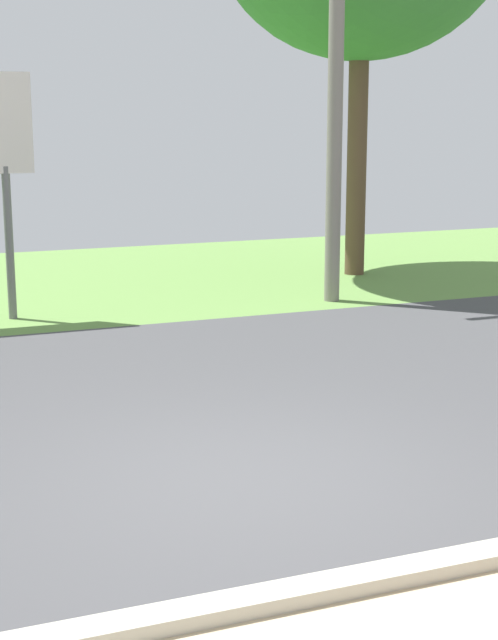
{
  "coord_description": "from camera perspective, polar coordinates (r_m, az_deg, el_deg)",
  "views": [
    {
      "loc": [
        -2.76,
        -6.94,
        2.94
      ],
      "look_at": [
        0.38,
        1.0,
        1.1
      ],
      "focal_mm": 54.08,
      "sensor_mm": 36.0,
      "label": 1
    }
  ],
  "objects": [
    {
      "name": "ground_plane",
      "position": [
        10.7,
        -5.75,
        -4.13
      ],
      "size": [
        40.0,
        22.0,
        0.2
      ],
      "color": "#424244"
    },
    {
      "name": "utility_pole",
      "position": [
        15.19,
        5.16,
        14.48
      ],
      "size": [
        1.8,
        0.24,
        6.78
      ],
      "color": "gray",
      "rests_on": "ground_plane"
    }
  ]
}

